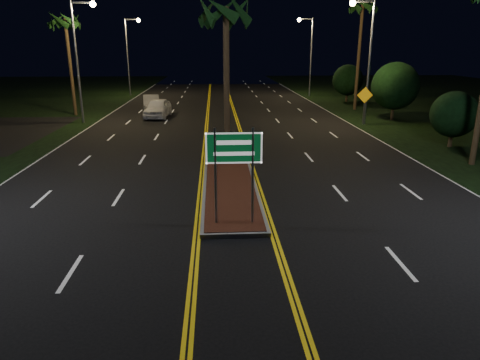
{
  "coord_description": "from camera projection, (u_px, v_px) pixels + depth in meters",
  "views": [
    {
      "loc": [
        -0.59,
        -10.37,
        5.76
      ],
      "look_at": [
        0.14,
        1.96,
        1.9
      ],
      "focal_mm": 32.0,
      "sensor_mm": 36.0,
      "label": 1
    }
  ],
  "objects": [
    {
      "name": "ground",
      "position": [
        239.0,
        268.0,
        11.64
      ],
      "size": [
        120.0,
        120.0,
        0.0
      ],
      "primitive_type": "plane",
      "color": "black",
      "rests_on": "ground"
    },
    {
      "name": "median_island",
      "position": [
        230.0,
        185.0,
        18.28
      ],
      "size": [
        2.25,
        10.25,
        0.17
      ],
      "color": "gray",
      "rests_on": "ground"
    },
    {
      "name": "highway_sign",
      "position": [
        234.0,
        157.0,
        13.58
      ],
      "size": [
        1.8,
        0.08,
        3.2
      ],
      "color": "gray",
      "rests_on": "ground"
    },
    {
      "name": "streetlight_left_mid",
      "position": [
        81.0,
        48.0,
        32.22
      ],
      "size": [
        1.91,
        0.44,
        9.0
      ],
      "color": "gray",
      "rests_on": "ground"
    },
    {
      "name": "streetlight_left_far",
      "position": [
        130.0,
        48.0,
        51.28
      ],
      "size": [
        1.91,
        0.44,
        9.0
      ],
      "color": "gray",
      "rests_on": "ground"
    },
    {
      "name": "streetlight_right_mid",
      "position": [
        366.0,
        48.0,
        31.51
      ],
      "size": [
        1.91,
        0.44,
        9.0
      ],
      "color": "gray",
      "rests_on": "ground"
    },
    {
      "name": "streetlight_right_far",
      "position": [
        308.0,
        48.0,
        50.57
      ],
      "size": [
        1.91,
        0.44,
        9.0
      ],
      "color": "gray",
      "rests_on": "ground"
    },
    {
      "name": "palm_median",
      "position": [
        226.0,
        12.0,
        19.47
      ],
      "size": [
        2.4,
        2.4,
        8.3
      ],
      "color": "#382819",
      "rests_on": "ground"
    },
    {
      "name": "palm_left_far",
      "position": [
        65.0,
        22.0,
        35.28
      ],
      "size": [
        2.4,
        2.4,
        8.8
      ],
      "color": "#382819",
      "rests_on": "ground"
    },
    {
      "name": "palm_right_far",
      "position": [
        363.0,
        7.0,
        38.21
      ],
      "size": [
        2.4,
        2.4,
        10.3
      ],
      "color": "#382819",
      "rests_on": "ground"
    },
    {
      "name": "shrub_near",
      "position": [
        454.0,
        114.0,
        25.16
      ],
      "size": [
        2.7,
        2.7,
        3.3
      ],
      "color": "#382819",
      "rests_on": "ground"
    },
    {
      "name": "shrub_mid",
      "position": [
        395.0,
        86.0,
        34.48
      ],
      "size": [
        3.78,
        3.78,
        4.62
      ],
      "color": "#382819",
      "rests_on": "ground"
    },
    {
      "name": "shrub_far",
      "position": [
        348.0,
        80.0,
        46.02
      ],
      "size": [
        3.24,
        3.24,
        3.96
      ],
      "color": "#382819",
      "rests_on": "ground"
    },
    {
      "name": "car_near",
      "position": [
        158.0,
        106.0,
        36.22
      ],
      "size": [
        2.76,
        5.66,
        1.83
      ],
      "primitive_type": "imported",
      "rotation": [
        0.0,
        0.0,
        -0.08
      ],
      "color": "white",
      "rests_on": "ground"
    },
    {
      "name": "car_far",
      "position": [
        151.0,
        101.0,
        40.62
      ],
      "size": [
        2.84,
        5.12,
        1.62
      ],
      "primitive_type": "imported",
      "rotation": [
        0.0,
        0.0,
        0.16
      ],
      "color": "#ABACB4",
      "rests_on": "ground"
    },
    {
      "name": "warning_sign",
      "position": [
        364.0,
        100.0,
        32.45
      ],
      "size": [
        1.2,
        0.1,
        2.85
      ],
      "rotation": [
        0.0,
        0.0,
        -0.06
      ],
      "color": "gray",
      "rests_on": "ground"
    }
  ]
}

